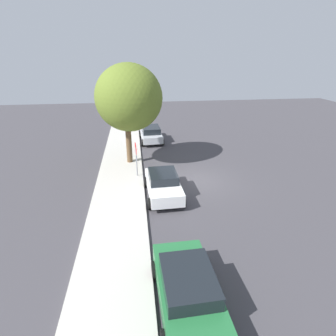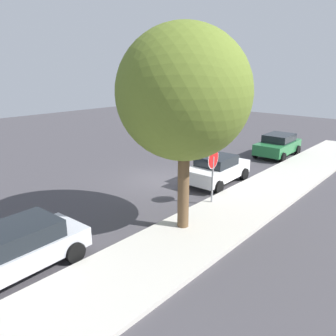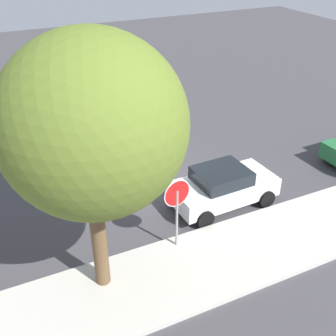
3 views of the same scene
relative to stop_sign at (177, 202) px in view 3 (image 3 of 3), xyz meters
name	(u,v)px [view 3 (image 3 of 3)]	position (x,y,z in m)	size (l,w,h in m)	color
ground_plane	(155,183)	(-0.94, -3.78, -1.75)	(60.00, 60.00, 0.00)	#423F44
sidewalk_curb	(221,259)	(-0.94, 1.12, -1.68)	(32.00, 2.97, 0.14)	beige
stop_sign	(177,202)	(0.00, 0.00, 0.00)	(0.88, 0.12, 2.52)	gray
parked_car_white	(223,186)	(-2.58, -1.45, -1.01)	(3.87, 2.09, 1.45)	white
street_tree_near_corner	(93,126)	(2.38, 0.29, 3.08)	(4.54, 4.54, 7.10)	brown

